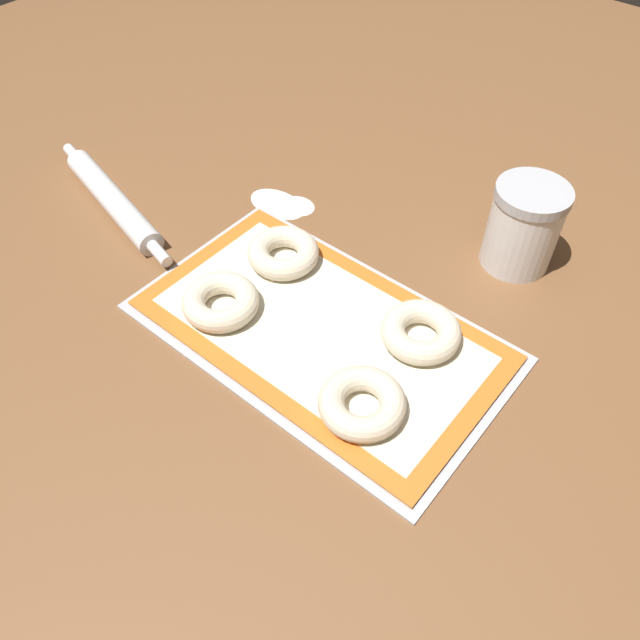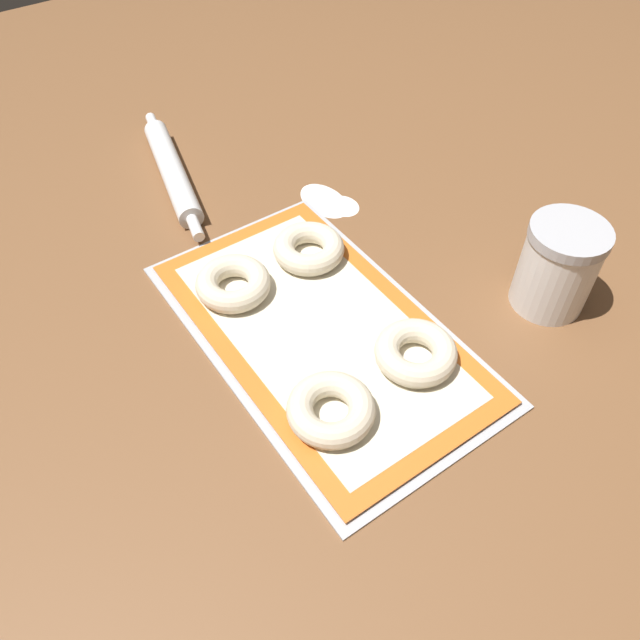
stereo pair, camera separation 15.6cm
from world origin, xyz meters
TOP-DOWN VIEW (x-y plane):
  - ground_plane at (0.00, 0.00)m, footprint 2.80×2.80m
  - baking_tray at (-0.02, -0.01)m, footprint 0.53×0.31m
  - baking_mat at (-0.02, -0.01)m, footprint 0.50×0.28m
  - bagel_front_left at (-0.15, -0.08)m, footprint 0.11×0.11m
  - bagel_front_right at (0.11, -0.09)m, footprint 0.11×0.11m
  - bagel_back_left at (-0.15, 0.06)m, footprint 0.11×0.11m
  - bagel_back_right at (0.10, 0.06)m, footprint 0.11×0.11m
  - flour_canister at (0.12, 0.30)m, footprint 0.11×0.11m
  - rolling_pin at (-0.47, -0.02)m, footprint 0.39×0.11m
  - flour_patch_near at (-0.27, 0.17)m, footprint 0.11×0.07m
  - flour_patch_far at (-0.23, 0.19)m, footprint 0.06×0.05m

SIDE VIEW (x-z plane):
  - ground_plane at x=0.00m, z-range 0.00..0.00m
  - flour_patch_near at x=-0.27m, z-range 0.00..0.00m
  - flour_patch_far at x=-0.23m, z-range 0.00..0.00m
  - baking_tray at x=-0.02m, z-range 0.00..0.01m
  - baking_mat at x=-0.02m, z-range 0.01..0.01m
  - rolling_pin at x=-0.47m, z-range 0.00..0.04m
  - bagel_front_left at x=-0.15m, z-range 0.01..0.05m
  - bagel_front_right at x=0.11m, z-range 0.01..0.05m
  - bagel_back_left at x=-0.15m, z-range 0.01..0.05m
  - bagel_back_right at x=0.10m, z-range 0.01..0.05m
  - flour_canister at x=0.12m, z-range 0.00..0.14m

